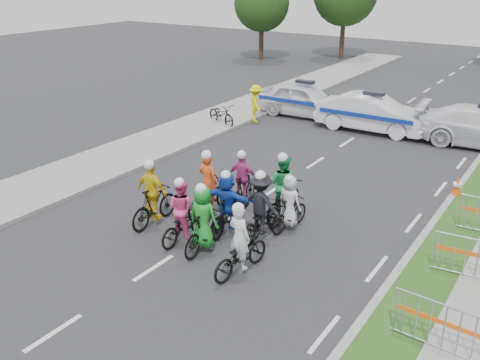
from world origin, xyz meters
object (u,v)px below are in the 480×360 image
Objects in this scene: rider_2 at (183,217)px; rider_7 at (289,208)px; rider_6 at (209,193)px; rider_1 at (204,225)px; police_car_0 at (304,100)px; rider_0 at (240,250)px; rider_3 at (153,200)px; rider_4 at (261,212)px; rider_8 at (283,193)px; parked_bike at (221,114)px; barrier_0 at (444,330)px; cone_0 at (457,187)px; barrier_1 at (477,261)px; marshal_hiviz at (256,104)px; police_car_1 at (372,113)px; tree_0 at (262,4)px; rider_9 at (243,185)px; rider_5 at (228,206)px.

rider_2 is 1.10× the size of rider_7.
rider_2 is at bearing 106.10° from rider_6.
rider_1 is 13.99m from police_car_0.
rider_3 is at bearing -5.65° from rider_0.
rider_4 is (0.86, 1.41, 0.02)m from rider_1.
rider_3 is at bearing 39.43° from rider_8.
rider_8 is at bearing -149.39° from rider_6.
rider_8 is 9.98m from parked_bike.
rider_4 reaches higher than barrier_0.
barrier_1 is at bearing -72.67° from cone_0.
marshal_hiviz is at bearing -45.65° from rider_7.
rider_7 is at bearing 148.63° from barrier_0.
police_car_1 is 0.78× the size of tree_0.
cone_0 is at bearing -105.77° from rider_0.
rider_1 is at bearing 166.59° from rider_3.
rider_8 is at bearing -113.36° from parked_bike.
barrier_1 is (5.32, 0.87, -0.21)m from rider_4.
tree_0 is (-19.17, 19.42, 3.85)m from cone_0.
rider_4 is 2.11m from rider_9.
rider_8 reaches higher than marshal_hiviz.
rider_8 is (1.92, 1.03, 0.08)m from rider_6.
rider_4 is at bearing 94.60° from rider_8.
rider_7 is 0.27× the size of tree_0.
tree_0 reaches higher than barrier_1.
rider_8 is 0.32× the size of tree_0.
rider_9 is 0.39× the size of police_car_0.
rider_5 is (-0.95, -0.21, 0.02)m from rider_4.
tree_0 is (-10.52, 13.20, 3.38)m from police_car_0.
rider_6 is at bearing 157.71° from marshal_hiviz.
rider_3 reaches higher than cone_0.
barrier_1 is at bearing -49.60° from tree_0.
rider_6 is at bearing 16.94° from rider_7.
marshal_hiviz is (-5.07, -1.61, 0.07)m from police_car_1.
barrier_1 is 5.14m from cone_0.
marshal_hiviz is at bearing 142.48° from barrier_1.
tree_0 is at bearing 130.40° from barrier_1.
marshal_hiviz reaches higher than rider_7.
rider_6 reaches higher than rider_1.
parked_bike is at bearing 142.31° from police_car_0.
cone_0 is at bearing -149.53° from rider_9.
rider_2 is (-2.18, 0.52, 0.06)m from rider_0.
rider_4 is 0.98× the size of rider_6.
rider_3 is 1.09× the size of rider_9.
rider_6 is 10.94m from police_car_1.
rider_3 is 1.13× the size of marshal_hiviz.
rider_9 is at bearing 175.21° from barrier_1.
rider_1 is 0.95× the size of rider_6.
parked_bike is at bearing 166.44° from cone_0.
rider_2 is 7.31m from barrier_1.
rider_2 is 3.14m from rider_8.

